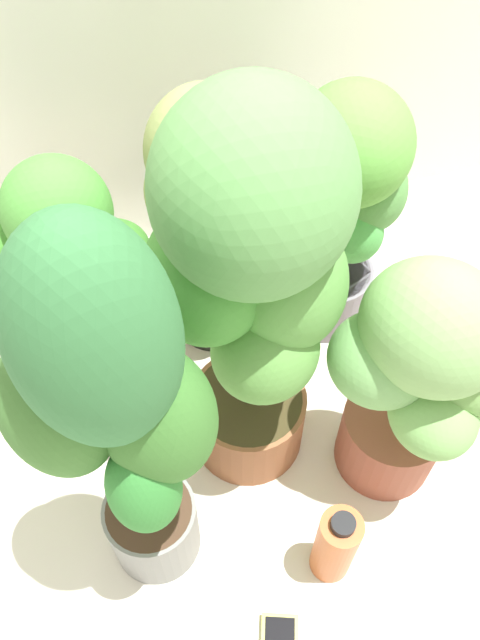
% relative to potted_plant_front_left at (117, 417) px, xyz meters
% --- Properties ---
extents(ground_plane, '(8.00, 8.00, 0.00)m').
position_rel_potted_plant_front_left_xyz_m(ground_plane, '(0.26, 0.11, -0.64)').
color(ground_plane, silver).
rests_on(ground_plane, ground).
extents(potted_plant_front_left, '(0.41, 0.31, 1.07)m').
position_rel_potted_plant_front_left_xyz_m(potted_plant_front_left, '(0.00, 0.00, 0.00)').
color(potted_plant_front_left, gray).
rests_on(potted_plant_front_left, ground).
extents(potted_plant_back_center, '(0.38, 0.36, 0.77)m').
position_rel_potted_plant_front_left_xyz_m(potted_plant_back_center, '(0.31, 0.58, -0.18)').
color(potted_plant_back_center, black).
rests_on(potted_plant_back_center, ground).
extents(potted_plant_front_right, '(0.44, 0.38, 0.71)m').
position_rel_potted_plant_front_left_xyz_m(potted_plant_front_right, '(0.60, 0.05, -0.23)').
color(potted_plant_front_right, brown).
rests_on(potted_plant_front_right, ground).
extents(potted_plant_center, '(0.47, 0.47, 1.05)m').
position_rel_potted_plant_front_left_xyz_m(potted_plant_center, '(0.28, 0.20, -0.01)').
color(potted_plant_center, brown).
rests_on(potted_plant_center, ground).
extents(potted_plant_back_right, '(0.36, 0.35, 0.76)m').
position_rel_potted_plant_front_left_xyz_m(potted_plant_back_right, '(0.61, 0.53, -0.19)').
color(potted_plant_back_right, slate).
rests_on(potted_plant_back_right, ground).
extents(potted_plant_back_left, '(0.41, 0.31, 0.75)m').
position_rel_potted_plant_front_left_xyz_m(potted_plant_back_left, '(-0.04, 0.49, -0.22)').
color(potted_plant_back_left, '#96563E').
rests_on(potted_plant_back_left, ground).
extents(hygrometer_box, '(0.10, 0.10, 0.03)m').
position_rel_potted_plant_front_left_xyz_m(hygrometer_box, '(0.21, -0.27, -0.63)').
color(hygrometer_box, '#C9C84F').
rests_on(hygrometer_box, ground).
extents(nutrient_bottle, '(0.09, 0.09, 0.28)m').
position_rel_potted_plant_front_left_xyz_m(nutrient_bottle, '(0.37, -0.16, -0.51)').
color(nutrient_bottle, '#BE592C').
rests_on(nutrient_bottle, ground).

